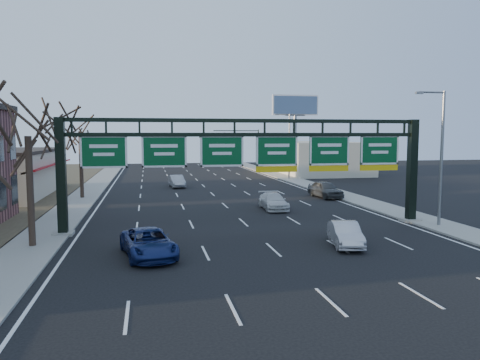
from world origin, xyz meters
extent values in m
plane|color=black|center=(0.00, 0.00, 0.00)|extent=(160.00, 160.00, 0.00)
cube|color=gray|center=(-12.80, 20.00, 0.06)|extent=(3.00, 120.00, 0.12)
cube|color=gray|center=(12.80, 20.00, 0.06)|extent=(3.00, 120.00, 0.12)
cube|color=white|center=(0.00, 20.00, 0.01)|extent=(21.60, 120.00, 0.01)
cube|color=black|center=(-11.70, 8.00, 3.60)|extent=(0.55, 0.55, 7.20)
cube|color=gray|center=(-11.70, 8.00, 0.10)|extent=(1.20, 1.20, 0.20)
cube|color=black|center=(11.70, 8.00, 3.60)|extent=(0.55, 0.55, 7.20)
cube|color=gray|center=(11.70, 8.00, 0.10)|extent=(1.20, 1.20, 0.20)
cube|color=black|center=(0.00, 8.00, 7.05)|extent=(23.40, 0.25, 0.25)
cube|color=black|center=(0.00, 8.00, 6.15)|extent=(23.40, 0.25, 0.25)
cube|color=#054820|center=(-9.17, 8.00, 5.10)|extent=(2.80, 0.10, 2.00)
cube|color=#054820|center=(-5.50, 8.00, 5.10)|extent=(2.80, 0.10, 2.00)
cube|color=#054820|center=(-1.83, 8.00, 5.10)|extent=(2.80, 0.10, 2.00)
cube|color=#054820|center=(1.83, 8.00, 5.10)|extent=(2.80, 0.10, 2.00)
cube|color=yellow|center=(1.83, 8.00, 3.88)|extent=(2.80, 0.10, 0.40)
cube|color=#054820|center=(5.50, 8.00, 5.10)|extent=(2.80, 0.10, 2.00)
cube|color=yellow|center=(5.50, 8.00, 3.88)|extent=(2.80, 0.10, 0.40)
cube|color=#054820|center=(9.17, 8.00, 5.10)|extent=(2.80, 0.10, 2.00)
cube|color=yellow|center=(9.17, 8.00, 3.88)|extent=(2.80, 0.10, 0.40)
cube|color=maroon|center=(-16.40, 29.00, 3.00)|extent=(1.20, 18.00, 0.40)
cube|color=beige|center=(20.00, 50.00, 2.50)|extent=(12.00, 20.00, 5.00)
cylinder|color=black|center=(-12.80, 5.00, 3.16)|extent=(0.36, 0.36, 6.08)
cylinder|color=black|center=(-12.80, 15.00, 3.54)|extent=(0.36, 0.36, 6.84)
cylinder|color=black|center=(-12.80, 25.00, 3.35)|extent=(0.36, 0.36, 6.46)
cylinder|color=slate|center=(12.60, 6.00, 4.62)|extent=(0.20, 0.20, 9.00)
cylinder|color=slate|center=(11.70, 6.00, 9.02)|extent=(1.80, 0.12, 0.12)
cube|color=slate|center=(10.80, 6.00, 8.97)|extent=(0.50, 0.22, 0.15)
cylinder|color=slate|center=(12.60, 40.00, 4.62)|extent=(0.20, 0.20, 9.00)
cylinder|color=slate|center=(11.70, 40.00, 9.02)|extent=(1.80, 0.12, 0.12)
cube|color=slate|center=(10.80, 40.00, 8.97)|extent=(0.50, 0.22, 0.15)
cylinder|color=slate|center=(15.00, 45.00, 4.50)|extent=(0.50, 0.50, 9.00)
cube|color=slate|center=(15.00, 45.00, 9.00)|extent=(3.00, 0.30, 0.20)
cube|color=white|center=(15.00, 45.00, 10.50)|extent=(7.00, 0.30, 3.00)
cube|color=#415B83|center=(15.00, 44.80, 10.50)|extent=(6.60, 0.05, 2.60)
cylinder|color=black|center=(11.80, 55.00, 3.50)|extent=(0.18, 0.18, 7.00)
cylinder|color=black|center=(8.00, 55.00, 6.80)|extent=(7.60, 0.14, 0.14)
imported|color=black|center=(6.00, 55.00, 6.00)|extent=(0.20, 0.20, 1.00)
imported|color=black|center=(2.00, 55.00, 6.00)|extent=(0.54, 0.54, 1.62)
imported|color=navy|center=(-6.57, 1.83, 0.70)|extent=(3.19, 5.36, 1.40)
imported|color=#B9B8BE|center=(4.13, 2.06, 0.66)|extent=(2.22, 4.24, 1.33)
imported|color=silver|center=(3.59, 15.17, 0.66)|extent=(1.97, 4.62, 1.33)
imported|color=#3A3D3E|center=(10.50, 21.18, 0.82)|extent=(2.45, 4.98, 1.63)
imported|color=#9F9FA3|center=(-3.23, 33.12, 0.70)|extent=(1.91, 4.39, 1.41)
camera|label=1|loc=(-6.53, -21.79, 6.15)|focal=35.00mm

